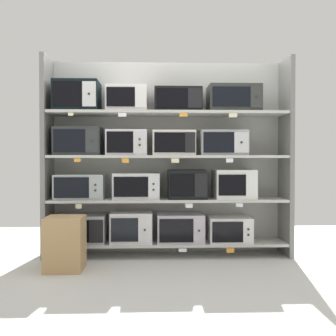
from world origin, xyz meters
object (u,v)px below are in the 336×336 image
object	(u,v)px
microwave_1	(132,227)
microwave_2	(180,227)
microwave_14	(178,100)
microwave_12	(77,97)
microwave_7	(234,184)
shipping_carton	(65,243)
microwave_0	(81,228)
microwave_5	(136,186)
microwave_9	(127,143)
microwave_8	(78,141)
microwave_10	(173,143)
microwave_11	(223,143)
microwave_6	(187,184)
microwave_4	(80,187)
microwave_3	(229,229)
microwave_15	(233,99)
microwave_13	(127,99)

from	to	relation	value
microwave_1	microwave_2	bearing A→B (deg)	-0.03
microwave_14	microwave_12	bearing A→B (deg)	-180.00
microwave_2	microwave_7	size ratio (longest dim) A/B	1.16
microwave_1	microwave_14	world-z (taller)	microwave_14
microwave_1	shipping_carton	bearing A→B (deg)	-137.89
microwave_0	microwave_5	size ratio (longest dim) A/B	1.08
microwave_9	shipping_carton	size ratio (longest dim) A/B	0.85
microwave_8	microwave_10	world-z (taller)	microwave_8
microwave_0	microwave_11	bearing A→B (deg)	-0.00
microwave_5	microwave_7	size ratio (longest dim) A/B	1.15
microwave_5	microwave_6	distance (m)	0.57
microwave_5	microwave_4	bearing A→B (deg)	-179.98
microwave_3	microwave_9	xyz separation A→B (m)	(-1.15, 0.00, 0.97)
microwave_9	microwave_7	bearing A→B (deg)	0.02
microwave_0	microwave_5	bearing A→B (deg)	0.00
microwave_0	microwave_10	size ratio (longest dim) A/B	1.19
microwave_5	microwave_15	xyz separation A→B (m)	(1.09, 0.00, 0.97)
microwave_14	microwave_10	bearing A→B (deg)	-179.96
microwave_1	microwave_14	xyz separation A→B (m)	(0.51, -0.00, 1.42)
microwave_2	microwave_5	distance (m)	0.68
microwave_3	microwave_10	xyz separation A→B (m)	(-0.63, 0.00, 0.97)
microwave_3	microwave_13	size ratio (longest dim) A/B	1.06
microwave_3	microwave_13	xyz separation A→B (m)	(-1.15, 0.00, 1.45)
microwave_8	microwave_13	size ratio (longest dim) A/B	1.13
microwave_3	microwave_11	world-z (taller)	microwave_11
microwave_15	shipping_carton	bearing A→B (deg)	-162.31
microwave_9	microwave_15	size ratio (longest dim) A/B	0.78
microwave_0	microwave_13	distance (m)	1.53
microwave_9	microwave_13	world-z (taller)	microwave_13
microwave_11	microwave_5	bearing A→B (deg)	180.00
microwave_10	microwave_5	bearing A→B (deg)	179.99
microwave_12	microwave_0	bearing A→B (deg)	0.02
microwave_1	microwave_7	distance (m)	1.25
microwave_10	shipping_carton	world-z (taller)	microwave_10
microwave_10	microwave_11	bearing A→B (deg)	-0.00
shipping_carton	microwave_12	bearing A→B (deg)	87.76
microwave_6	microwave_1	bearing A→B (deg)	-180.00
microwave_1	microwave_8	distance (m)	1.12
microwave_1	microwave_11	bearing A→B (deg)	-0.01
microwave_6	microwave_7	bearing A→B (deg)	0.02
microwave_3	microwave_0	bearing A→B (deg)	179.99
microwave_1	microwave_15	distance (m)	1.83
microwave_0	microwave_12	xyz separation A→B (m)	(-0.04, -0.00, 1.46)
microwave_4	microwave_13	bearing A→B (deg)	0.04
microwave_4	microwave_15	size ratio (longest dim) A/B	0.95
microwave_7	microwave_15	xyz separation A→B (m)	(-0.01, -0.00, 0.96)
microwave_15	shipping_carton	size ratio (longest dim) A/B	1.09
microwave_4	microwave_2	bearing A→B (deg)	0.00
microwave_3	microwave_10	size ratio (longest dim) A/B	1.01
microwave_4	microwave_8	distance (m)	0.50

